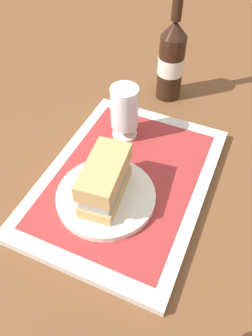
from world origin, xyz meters
TOP-DOWN VIEW (x-y plane):
  - ground_plane at (0.00, 0.00)m, footprint 3.00×3.00m
  - tray at (0.00, 0.00)m, footprint 0.44×0.32m
  - placemat at (0.00, 0.00)m, footprint 0.38×0.27m
  - plate at (-0.06, 0.01)m, footprint 0.19×0.19m
  - sandwich at (-0.06, 0.01)m, footprint 0.14×0.08m
  - beer_glass at (0.12, 0.05)m, footprint 0.06×0.06m
  - beer_bottle at (0.33, 0.02)m, footprint 0.07×0.07m

SIDE VIEW (x-z plane):
  - ground_plane at x=0.00m, z-range 0.00..0.00m
  - tray at x=0.00m, z-range 0.00..0.02m
  - placemat at x=0.00m, z-range 0.02..0.02m
  - plate at x=-0.06m, z-range 0.02..0.04m
  - sandwich at x=-0.06m, z-range 0.04..0.12m
  - beer_glass at x=0.12m, z-range 0.03..0.15m
  - beer_bottle at x=0.33m, z-range -0.03..0.24m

